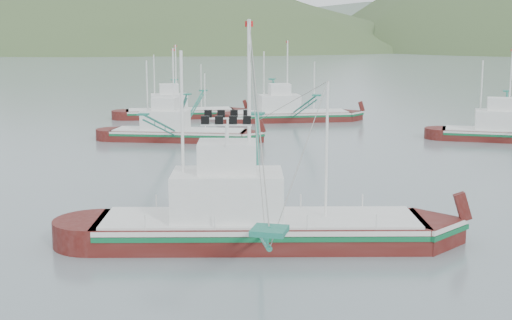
% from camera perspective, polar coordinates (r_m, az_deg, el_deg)
% --- Properties ---
extents(ground, '(1200.00, 1200.00, 0.00)m').
position_cam_1_polar(ground, '(35.04, -2.35, -6.86)').
color(ground, slate).
rests_on(ground, ground).
extents(main_boat, '(16.53, 28.42, 11.71)m').
position_cam_1_polar(main_boat, '(34.69, 0.06, -3.27)').
color(main_boat, '#470F0B').
rests_on(main_boat, ground).
extents(bg_boat_left, '(13.20, 23.30, 9.46)m').
position_cam_1_polar(bg_boat_left, '(68.45, -6.35, 2.69)').
color(bg_boat_left, '#470F0B').
rests_on(bg_boat_left, ground).
extents(bg_boat_right, '(13.01, 23.37, 9.45)m').
position_cam_1_polar(bg_boat_right, '(72.02, 19.68, 2.45)').
color(bg_boat_right, '#470F0B').
rests_on(bg_boat_right, ground).
extents(bg_boat_far, '(14.06, 23.75, 10.06)m').
position_cam_1_polar(bg_boat_far, '(83.05, 2.74, 4.50)').
color(bg_boat_far, '#470F0B').
rests_on(bg_boat_far, ground).
extents(bg_boat_extra, '(13.21, 22.28, 9.46)m').
position_cam_1_polar(bg_boat_extra, '(86.66, -6.17, 4.62)').
color(bg_boat_extra, '#470F0B').
rests_on(bg_boat_extra, ground).
extents(headland_left, '(448.00, 308.00, 210.00)m').
position_cam_1_polar(headland_left, '(435.60, -12.18, 8.64)').
color(headland_left, '#3C522A').
rests_on(headland_left, ground).
extents(ridge_distant, '(960.00, 400.00, 240.00)m').
position_cam_1_polar(ridge_distant, '(592.62, 15.92, 8.84)').
color(ridge_distant, slate).
rests_on(ridge_distant, ground).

